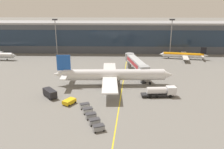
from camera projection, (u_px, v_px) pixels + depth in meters
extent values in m
plane|color=slate|center=(110.00, 94.00, 76.22)|extent=(700.00, 700.00, 0.00)
cube|color=yellow|center=(122.00, 92.00, 78.03)|extent=(6.17, 79.81, 0.01)
cube|color=#424751|center=(88.00, 37.00, 138.83)|extent=(206.40, 17.16, 16.00)
cube|color=#1E2D42|center=(86.00, 38.00, 130.36)|extent=(200.21, 0.16, 8.96)
cube|color=#99999E|center=(87.00, 23.00, 136.26)|extent=(210.53, 17.50, 1.00)
cylinder|color=white|center=(114.00, 75.00, 83.23)|extent=(36.14, 5.08, 3.66)
cylinder|color=silver|center=(114.00, 74.00, 83.13)|extent=(35.42, 4.91, 3.52)
cone|color=white|center=(168.00, 75.00, 83.49)|extent=(3.80, 3.62, 3.48)
cone|color=white|center=(59.00, 74.00, 82.86)|extent=(4.51, 3.28, 3.11)
cube|color=#1E51B2|center=(64.00, 63.00, 81.61)|extent=(4.77, 0.55, 5.49)
cube|color=white|center=(67.00, 71.00, 86.33)|extent=(2.23, 5.93, 0.24)
cube|color=white|center=(64.00, 77.00, 79.34)|extent=(2.23, 5.93, 0.24)
cube|color=white|center=(110.00, 68.00, 92.25)|extent=(5.39, 15.31, 0.40)
cube|color=white|center=(110.00, 85.00, 74.34)|extent=(5.39, 15.31, 0.40)
cylinder|color=#939399|center=(112.00, 74.00, 90.06)|extent=(2.90, 2.12, 2.01)
cylinder|color=#939399|center=(113.00, 86.00, 77.34)|extent=(2.90, 2.12, 2.01)
cylinder|color=black|center=(150.00, 83.00, 84.37)|extent=(1.01, 0.44, 1.00)
cylinder|color=slate|center=(150.00, 81.00, 84.09)|extent=(0.20, 0.20, 1.85)
cylinder|color=black|center=(108.00, 82.00, 85.73)|extent=(1.01, 0.44, 1.00)
cylinder|color=slate|center=(108.00, 80.00, 85.46)|extent=(0.20, 0.20, 1.85)
cylinder|color=black|center=(108.00, 85.00, 82.59)|extent=(1.01, 0.44, 1.00)
cylinder|color=slate|center=(108.00, 83.00, 82.31)|extent=(0.20, 0.20, 1.85)
cube|color=#B2B7BC|center=(136.00, 63.00, 94.68)|extent=(7.15, 21.20, 2.80)
cube|color=red|center=(136.00, 63.00, 94.69)|extent=(6.60, 17.93, 1.54)
cube|color=#9EA3A8|center=(144.00, 70.00, 84.82)|extent=(4.17, 3.86, 2.94)
cylinder|color=#4C4C51|center=(144.00, 78.00, 85.78)|extent=(0.70, 0.70, 3.58)
cube|color=#262628|center=(143.00, 82.00, 86.28)|extent=(2.12, 2.12, 0.30)
cylinder|color=gray|center=(130.00, 57.00, 104.54)|extent=(3.90, 3.90, 3.08)
cylinder|color=gray|center=(129.00, 64.00, 105.51)|extent=(1.80, 1.80, 3.58)
cube|color=#232326|center=(157.00, 94.00, 73.78)|extent=(10.16, 3.27, 0.50)
cube|color=silver|center=(171.00, 90.00, 73.62)|extent=(2.99, 2.71, 2.50)
cube|color=black|center=(175.00, 89.00, 73.54)|extent=(0.34, 2.31, 1.12)
cylinder|color=silver|center=(156.00, 90.00, 73.36)|extent=(6.15, 2.66, 2.20)
cylinder|color=black|center=(168.00, 93.00, 75.18)|extent=(1.02, 0.43, 1.00)
cylinder|color=black|center=(170.00, 96.00, 72.92)|extent=(1.02, 0.43, 1.00)
cylinder|color=black|center=(155.00, 94.00, 74.97)|extent=(1.02, 0.43, 1.00)
cylinder|color=black|center=(157.00, 97.00, 72.71)|extent=(1.02, 0.43, 1.00)
cylinder|color=black|center=(149.00, 94.00, 74.87)|extent=(1.02, 0.43, 1.00)
cylinder|color=black|center=(150.00, 97.00, 72.61)|extent=(1.02, 0.43, 1.00)
cube|color=black|center=(50.00, 93.00, 73.20)|extent=(5.47, 5.93, 2.20)
cube|color=black|center=(52.00, 93.00, 71.99)|extent=(2.89, 2.88, 0.66)
cylinder|color=black|center=(56.00, 97.00, 72.62)|extent=(0.58, 0.62, 0.60)
cylinder|color=black|center=(50.00, 99.00, 71.40)|extent=(0.58, 0.62, 0.60)
cylinder|color=black|center=(51.00, 94.00, 75.66)|extent=(0.58, 0.62, 0.60)
cylinder|color=black|center=(44.00, 95.00, 74.44)|extent=(0.58, 0.62, 0.60)
cube|color=yellow|center=(69.00, 101.00, 68.50)|extent=(3.94, 4.44, 1.10)
cube|color=black|center=(71.00, 100.00, 69.20)|extent=(2.46, 2.21, 0.33)
cylinder|color=black|center=(70.00, 101.00, 70.26)|extent=(0.52, 0.64, 0.60)
cylinder|color=black|center=(75.00, 102.00, 69.20)|extent=(0.52, 0.64, 0.60)
cylinder|color=black|center=(64.00, 104.00, 68.13)|extent=(0.52, 0.64, 0.60)
cylinder|color=black|center=(69.00, 105.00, 67.06)|extent=(0.52, 0.64, 0.60)
cube|color=gray|center=(99.00, 128.00, 54.45)|extent=(2.97, 2.37, 1.10)
cube|color=#333338|center=(98.00, 125.00, 54.23)|extent=(3.03, 2.42, 0.10)
cylinder|color=black|center=(95.00, 133.00, 53.59)|extent=(0.38, 0.25, 0.36)
cylinder|color=black|center=(93.00, 129.00, 54.93)|extent=(0.38, 0.25, 0.36)
cylinder|color=black|center=(104.00, 131.00, 54.30)|extent=(0.38, 0.25, 0.36)
cylinder|color=black|center=(102.00, 128.00, 55.63)|extent=(0.38, 0.25, 0.36)
cube|color=gray|center=(95.00, 122.00, 57.30)|extent=(2.97, 2.37, 1.10)
cube|color=#333338|center=(94.00, 119.00, 57.08)|extent=(3.03, 2.42, 0.10)
cylinder|color=black|center=(91.00, 126.00, 56.44)|extent=(0.38, 0.25, 0.36)
cylinder|color=black|center=(90.00, 123.00, 57.78)|extent=(0.38, 0.25, 0.36)
cylinder|color=black|center=(100.00, 124.00, 57.15)|extent=(0.38, 0.25, 0.36)
cylinder|color=black|center=(98.00, 121.00, 58.48)|extent=(0.38, 0.25, 0.36)
cube|color=gray|center=(91.00, 116.00, 60.15)|extent=(2.97, 2.37, 1.10)
cube|color=#333338|center=(91.00, 113.00, 59.94)|extent=(3.03, 2.42, 0.10)
cylinder|color=black|center=(88.00, 120.00, 59.29)|extent=(0.38, 0.25, 0.36)
cylinder|color=black|center=(86.00, 117.00, 60.63)|extent=(0.38, 0.25, 0.36)
cylinder|color=black|center=(96.00, 118.00, 60.00)|extent=(0.38, 0.25, 0.36)
cylinder|color=black|center=(94.00, 116.00, 61.33)|extent=(0.38, 0.25, 0.36)
cube|color=#B2B7BC|center=(88.00, 111.00, 63.00)|extent=(2.97, 2.37, 1.10)
cube|color=#333338|center=(88.00, 108.00, 62.79)|extent=(3.03, 2.42, 0.10)
cylinder|color=black|center=(85.00, 114.00, 62.15)|extent=(0.38, 0.25, 0.36)
cylinder|color=black|center=(83.00, 112.00, 63.48)|extent=(0.38, 0.25, 0.36)
cylinder|color=black|center=(92.00, 113.00, 62.85)|extent=(0.38, 0.25, 0.36)
cylinder|color=black|center=(91.00, 111.00, 64.19)|extent=(0.38, 0.25, 0.36)
cube|color=#B2B7BC|center=(85.00, 106.00, 65.85)|extent=(2.97, 2.37, 1.10)
cube|color=#333338|center=(85.00, 104.00, 65.64)|extent=(3.03, 2.42, 0.10)
cylinder|color=black|center=(82.00, 109.00, 65.00)|extent=(0.38, 0.25, 0.36)
cylinder|color=black|center=(80.00, 107.00, 66.33)|extent=(0.38, 0.25, 0.36)
cylinder|color=black|center=(89.00, 108.00, 65.70)|extent=(0.38, 0.25, 0.36)
cylinder|color=black|center=(88.00, 106.00, 67.04)|extent=(0.38, 0.25, 0.36)
cone|color=#B2B7BC|center=(14.00, 56.00, 117.66)|extent=(2.74, 2.62, 2.42)
cylinder|color=black|center=(7.00, 60.00, 118.72)|extent=(0.64, 0.30, 0.62)
cylinder|color=slate|center=(7.00, 59.00, 118.55)|extent=(0.12, 0.12, 1.12)
cylinder|color=white|center=(183.00, 55.00, 120.77)|extent=(20.32, 5.88, 2.21)
cylinder|color=orange|center=(183.00, 55.00, 120.71)|extent=(19.90, 5.72, 2.12)
cone|color=white|center=(162.00, 54.00, 122.93)|extent=(2.56, 2.47, 2.10)
cone|color=white|center=(206.00, 56.00, 118.53)|extent=(2.95, 2.33, 1.88)
cube|color=black|center=(204.00, 51.00, 118.03)|extent=(2.86, 0.72, 3.32)
cube|color=white|center=(203.00, 56.00, 116.80)|extent=(1.75, 3.68, 0.13)
cube|color=white|center=(201.00, 54.00, 120.93)|extent=(1.75, 3.68, 0.13)
cube|color=white|center=(186.00, 58.00, 115.66)|extent=(4.19, 8.85, 0.22)
cube|color=white|center=(184.00, 53.00, 125.65)|extent=(4.19, 8.85, 0.22)
cylinder|color=#939399|center=(184.00, 59.00, 117.43)|extent=(1.90, 1.51, 1.22)
cylinder|color=#939399|center=(183.00, 55.00, 124.57)|extent=(1.90, 1.51, 1.22)
cylinder|color=black|center=(168.00, 58.00, 122.74)|extent=(0.59, 0.32, 0.56)
cylinder|color=slate|center=(168.00, 57.00, 122.60)|extent=(0.11, 0.11, 0.92)
cylinder|color=black|center=(185.00, 59.00, 120.13)|extent=(0.59, 0.32, 0.56)
cylinder|color=slate|center=(186.00, 58.00, 119.99)|extent=(0.11, 0.11, 0.92)
cylinder|color=black|center=(185.00, 58.00, 121.99)|extent=(0.59, 0.32, 0.56)
cylinder|color=slate|center=(185.00, 57.00, 121.85)|extent=(0.11, 0.11, 0.92)
cylinder|color=gray|center=(171.00, 38.00, 125.86)|extent=(0.44, 0.44, 18.86)
cube|color=#333338|center=(172.00, 20.00, 122.88)|extent=(2.80, 0.50, 0.80)
cylinder|color=gray|center=(56.00, 38.00, 127.36)|extent=(0.44, 0.44, 18.74)
cube|color=#333338|center=(55.00, 20.00, 124.41)|extent=(2.80, 0.50, 0.80)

